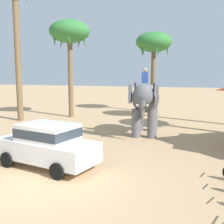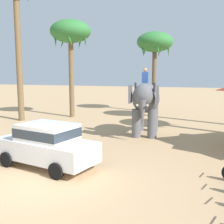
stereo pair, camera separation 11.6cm
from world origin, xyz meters
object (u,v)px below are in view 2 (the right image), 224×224
(palm_tree_behind_elephant, at_px, (71,34))
(palm_tree_left_of_road, at_px, (155,44))
(elephant_with_mahout, at_px, (146,101))
(car_sedan_foreground, at_px, (46,143))

(palm_tree_behind_elephant, relative_size, palm_tree_left_of_road, 1.07)
(elephant_with_mahout, relative_size, palm_tree_left_of_road, 0.55)
(elephant_with_mahout, xyz_separation_m, palm_tree_behind_elephant, (-6.95, 4.83, 4.61))
(car_sedan_foreground, xyz_separation_m, elephant_with_mahout, (2.62, 6.64, 1.06))
(car_sedan_foreground, distance_m, palm_tree_left_of_road, 17.12)
(elephant_with_mahout, height_order, palm_tree_left_of_road, palm_tree_left_of_road)
(elephant_with_mahout, bearing_deg, palm_tree_behind_elephant, 145.23)
(elephant_with_mahout, distance_m, palm_tree_behind_elephant, 9.64)
(elephant_with_mahout, bearing_deg, palm_tree_left_of_road, 96.23)
(car_sedan_foreground, relative_size, elephant_with_mahout, 1.11)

